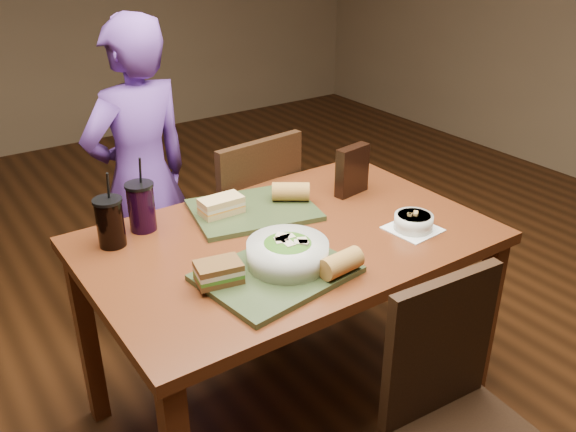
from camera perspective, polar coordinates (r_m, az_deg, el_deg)
The scene contains 16 objects.
ground at distance 2.44m, azimuth 0.00°, elevation -17.52°, with size 6.00×6.00×0.00m, color #381C0B.
dining_table at distance 2.04m, azimuth 0.00°, elevation -4.04°, with size 1.30×0.85×0.75m.
chair_near at distance 1.82m, azimuth 15.57°, elevation -17.04°, with size 0.39×0.39×0.85m.
chair_far at distance 2.59m, azimuth -3.62°, elevation -0.93°, with size 0.44×0.44×0.92m.
diner at distance 2.66m, azimuth -13.55°, elevation 3.34°, with size 0.50×0.33×1.37m, color #5E338D.
tray_near at distance 1.77m, azimuth -1.06°, elevation -5.40°, with size 0.42×0.32×0.02m, color #2E3A1E.
tray_far at distance 2.15m, azimuth -3.25°, elevation 0.58°, with size 0.42×0.32×0.02m, color #2E3A1E.
salad_bowl at distance 1.78m, azimuth -0.03°, elevation -3.36°, with size 0.24×0.24×0.08m.
soup_bowl at distance 2.06m, azimuth 11.66°, elevation -0.53°, with size 0.17×0.17×0.06m.
sandwich_near at distance 1.72m, azimuth -6.50°, elevation -5.23°, with size 0.14×0.11×0.06m.
sandwich_far at distance 2.10m, azimuth -6.26°, elevation 0.99°, with size 0.15×0.08×0.06m.
baguette_near at distance 1.75m, azimuth 4.97°, elevation -4.42°, with size 0.06×0.06×0.13m, color #AD7533.
baguette_far at distance 2.19m, azimuth 0.26°, elevation 2.30°, with size 0.07×0.07×0.13m, color #AD7533.
cup_cola at distance 1.98m, azimuth -16.30°, elevation -0.55°, with size 0.09×0.09×0.25m.
cup_berry at distance 2.06m, azimuth -13.56°, elevation 0.87°, with size 0.09×0.09×0.25m.
chip_bag at distance 2.28m, azimuth 6.02°, elevation 4.27°, with size 0.14×0.04×0.19m, color black.
Camera 1 is at (-1.00, -1.45, 1.69)m, focal length 38.00 mm.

